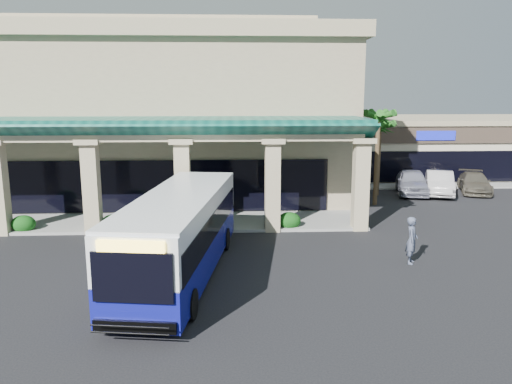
{
  "coord_description": "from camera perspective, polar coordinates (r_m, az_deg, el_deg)",
  "views": [
    {
      "loc": [
        -0.57,
        -19.45,
        6.89
      ],
      "look_at": [
        0.62,
        4.37,
        2.2
      ],
      "focal_mm": 35.0,
      "sensor_mm": 36.0,
      "label": 1
    }
  ],
  "objects": [
    {
      "name": "ground",
      "position": [
        20.64,
        -1.13,
        -8.38
      ],
      "size": [
        110.0,
        110.0,
        0.0
      ],
      "primitive_type": "plane",
      "color": "black"
    },
    {
      "name": "main_building",
      "position": [
        36.24,
        -14.88,
        8.84
      ],
      "size": [
        30.8,
        14.8,
        11.35
      ],
      "primitive_type": null,
      "color": "tan",
      "rests_on": "ground"
    },
    {
      "name": "arcade",
      "position": [
        27.58,
        -18.48,
        2.12
      ],
      "size": [
        30.0,
        6.2,
        5.7
      ],
      "primitive_type": null,
      "color": "#0D5046",
      "rests_on": "ground"
    },
    {
      "name": "strip_mall",
      "position": [
        47.46,
        20.26,
        5.07
      ],
      "size": [
        22.5,
        12.5,
        4.9
      ],
      "primitive_type": null,
      "color": "beige",
      "rests_on": "ground"
    },
    {
      "name": "palm_0",
      "position": [
        31.97,
        13.67,
        4.36
      ],
      "size": [
        2.4,
        2.4,
        6.6
      ],
      "primitive_type": null,
      "color": "#1D5817",
      "rests_on": "ground"
    },
    {
      "name": "palm_1",
      "position": [
        35.16,
        13.84,
        4.28
      ],
      "size": [
        2.4,
        2.4,
        5.8
      ],
      "primitive_type": null,
      "color": "#1D5817",
      "rests_on": "ground"
    },
    {
      "name": "broadleaf_tree",
      "position": [
        39.54,
        8.96,
        4.47
      ],
      "size": [
        2.6,
        2.6,
        4.81
      ],
      "primitive_type": null,
      "color": "#10450F",
      "rests_on": "ground"
    },
    {
      "name": "transit_bus",
      "position": [
        19.29,
        -8.61,
        -4.9
      ],
      "size": [
        4.26,
        11.75,
        3.21
      ],
      "primitive_type": null,
      "rotation": [
        0.0,
        0.0,
        -0.14
      ],
      "color": "#111590",
      "rests_on": "ground"
    },
    {
      "name": "pedestrian",
      "position": [
        21.59,
        17.38,
        -5.28
      ],
      "size": [
        0.71,
        0.84,
        1.96
      ],
      "primitive_type": "imported",
      "rotation": [
        0.0,
        0.0,
        1.18
      ],
      "color": "#4A5268",
      "rests_on": "ground"
    },
    {
      "name": "car_silver",
      "position": [
        36.58,
        17.42,
        1.12
      ],
      "size": [
        3.18,
        5.39,
        1.72
      ],
      "primitive_type": "imported",
      "rotation": [
        0.0,
        0.0,
        -0.24
      ],
      "color": "#9A9BAD",
      "rests_on": "ground"
    },
    {
      "name": "car_white",
      "position": [
        36.96,
        20.23,
        0.97
      ],
      "size": [
        3.24,
        5.24,
        1.63
      ],
      "primitive_type": "imported",
      "rotation": [
        0.0,
        0.0,
        -0.33
      ],
      "color": "silver",
      "rests_on": "ground"
    },
    {
      "name": "car_red",
      "position": [
        38.74,
        23.69,
        0.98
      ],
      "size": [
        3.35,
        5.17,
        1.39
      ],
      "primitive_type": "imported",
      "rotation": [
        0.0,
        0.0,
        -0.32
      ],
      "color": "#645E4F",
      "rests_on": "ground"
    }
  ]
}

